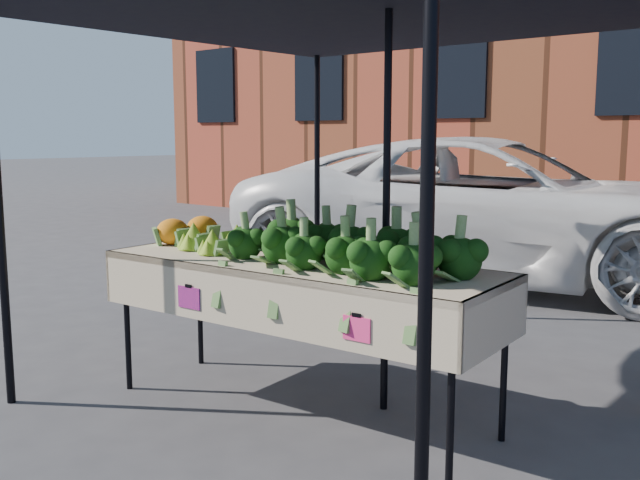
% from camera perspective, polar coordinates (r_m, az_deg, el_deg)
% --- Properties ---
extents(ground, '(90.00, 90.00, 0.00)m').
position_cam_1_polar(ground, '(4.35, -1.75, -13.41)').
color(ground, '#37373A').
extents(table, '(2.45, 0.96, 0.90)m').
position_cam_1_polar(table, '(4.18, -1.77, -7.79)').
color(table, '#C0AE8A').
rests_on(table, ground).
extents(canopy, '(3.16, 3.16, 2.74)m').
position_cam_1_polar(canopy, '(4.36, 2.13, 5.17)').
color(canopy, black).
rests_on(canopy, ground).
extents(broccoli_heap, '(1.49, 0.59, 0.28)m').
position_cam_1_polar(broccoli_heap, '(3.87, 2.04, -0.12)').
color(broccoli_heap, black).
rests_on(broccoli_heap, table).
extents(romanesco_cluster, '(0.45, 0.49, 0.22)m').
position_cam_1_polar(romanesco_cluster, '(4.51, -8.27, 0.59)').
color(romanesco_cluster, '#95BF37').
rests_on(romanesco_cluster, table).
extents(cauliflower_pair, '(0.25, 0.45, 0.20)m').
position_cam_1_polar(cauliflower_pair, '(4.84, -10.49, 0.94)').
color(cauliflower_pair, orange).
rests_on(cauliflower_pair, table).
extents(vehicle, '(2.13, 2.93, 5.74)m').
position_cam_1_polar(vehicle, '(8.26, 14.13, 16.86)').
color(vehicle, white).
rests_on(vehicle, ground).
extents(building_left, '(12.00, 8.00, 9.00)m').
position_cam_1_polar(building_left, '(17.11, 13.14, 17.84)').
color(building_left, brown).
rests_on(building_left, ground).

